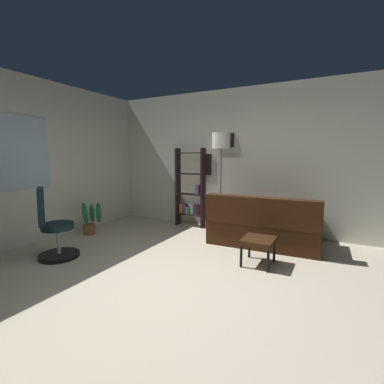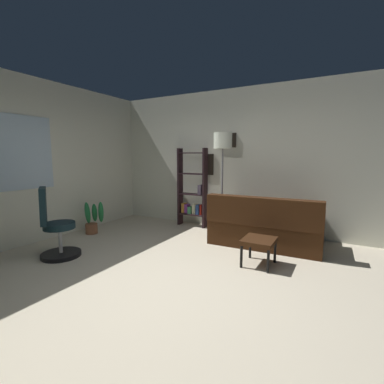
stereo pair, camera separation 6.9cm
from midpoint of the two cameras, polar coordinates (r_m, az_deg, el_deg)
ground_plane at (r=3.34m, az=-3.99°, el=-19.88°), size 5.45×5.83×0.10m
wall_back_with_windows at (r=5.20m, az=-32.99°, el=5.46°), size 5.45×0.12×2.80m
wall_right_with_frames at (r=5.50m, az=11.88°, el=6.52°), size 0.12×5.83×2.80m
couch at (r=4.88m, az=17.06°, el=-6.90°), size 1.71×1.81×0.85m
footstool at (r=3.87m, az=14.39°, el=-10.24°), size 0.46×0.42×0.37m
office_chair at (r=4.46m, az=-26.41°, el=-7.20°), size 0.59×0.58×1.05m
bookshelf at (r=5.73m, az=0.49°, el=-0.01°), size 0.18×0.64×1.64m
floor_lamp at (r=4.90m, az=6.87°, el=8.74°), size 0.32×0.32×1.89m
potted_plant at (r=5.59m, az=-19.72°, el=-5.47°), size 0.35×0.39×0.63m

